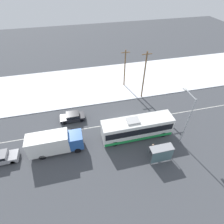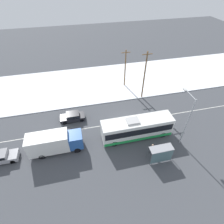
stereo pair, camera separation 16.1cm
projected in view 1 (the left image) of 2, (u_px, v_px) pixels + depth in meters
The scene contains 11 objects.
ground_plane at pixel (125, 122), 29.67m from camera, with size 120.00×120.00×0.00m, color #424449.
snow_lot at pixel (109, 81), 39.30m from camera, with size 80.00×15.01×0.12m.
lane_marking_center at pixel (125, 122), 29.67m from camera, with size 60.00×0.12×0.00m.
city_bus at pixel (137, 128), 26.25m from camera, with size 10.66×2.57×3.54m.
box_truck at pixel (54, 143), 24.07m from camera, with size 7.43×2.30×3.27m.
sedan_car at pixel (73, 117), 29.50m from camera, with size 4.08×1.80×1.44m.
pedestrian_at_stop at pixel (153, 147), 24.33m from camera, with size 0.64×0.28×1.78m.
bus_shelter at pixel (162, 153), 22.94m from camera, with size 3.12×1.20×2.40m.
streetlamp at pixel (187, 115), 23.40m from camera, with size 0.36×2.87×8.17m.
utility_pole_roadside at pixel (144, 75), 31.76m from camera, with size 1.80×0.24×9.36m.
utility_pole_snowlot at pixel (125, 68), 35.50m from camera, with size 1.80×0.24×7.85m.
Camera 1 is at (-7.10, -20.01, 20.91)m, focal length 28.00 mm.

